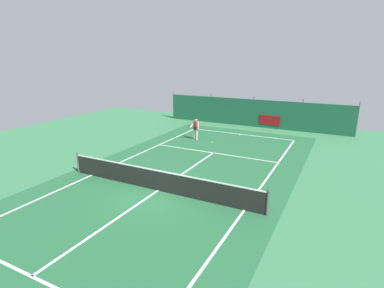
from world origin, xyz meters
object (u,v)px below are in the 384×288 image
tennis_net (158,180)px  tennis_ball_near_player (212,142)px  tennis_player (196,127)px  parked_car (275,115)px

tennis_net → tennis_ball_near_player: bearing=96.8°
tennis_player → parked_car: size_ratio=0.39×
tennis_net → tennis_player: tennis_player is taller
tennis_ball_near_player → parked_car: parked_car is taller
tennis_player → tennis_ball_near_player: 1.73m
tennis_player → parked_car: (3.98, 8.34, -0.12)m
tennis_net → tennis_player: 9.16m
tennis_ball_near_player → tennis_player: bearing=171.5°
tennis_player → parked_car: parked_car is taller
tennis_player → tennis_net: bearing=126.9°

